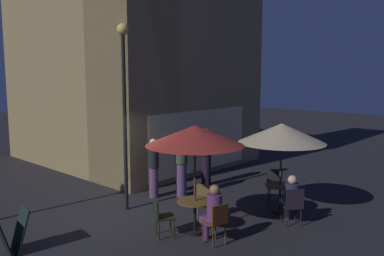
% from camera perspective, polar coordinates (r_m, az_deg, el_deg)
% --- Properties ---
extents(ground_plane, '(60.00, 60.00, 0.00)m').
position_cam_1_polar(ground_plane, '(10.49, -8.23, -12.27)').
color(ground_plane, '#242326').
extents(cafe_building, '(6.83, 8.40, 8.61)m').
position_cam_1_polar(cafe_building, '(15.29, -9.12, 10.38)').
color(cafe_building, '#987F51').
rests_on(cafe_building, ground).
extents(street_lamp_near_corner, '(0.30, 0.30, 4.81)m').
position_cam_1_polar(street_lamp_near_corner, '(10.47, -9.55, 5.51)').
color(street_lamp_near_corner, black).
rests_on(street_lamp_near_corner, ground).
extents(menu_sandwich_board, '(0.72, 0.65, 0.88)m').
position_cam_1_polar(menu_sandwich_board, '(9.05, -24.15, -13.13)').
color(menu_sandwich_board, black).
rests_on(menu_sandwich_board, ground).
extents(cafe_table_0, '(0.80, 0.80, 0.76)m').
position_cam_1_polar(cafe_table_0, '(9.21, 0.40, -11.28)').
color(cafe_table_0, black).
rests_on(cafe_table_0, ground).
extents(cafe_table_1, '(0.76, 0.76, 0.74)m').
position_cam_1_polar(cafe_table_1, '(10.72, 12.28, -8.81)').
color(cafe_table_1, black).
rests_on(cafe_table_1, ground).
extents(patio_umbrella_0, '(2.17, 2.17, 2.45)m').
position_cam_1_polar(patio_umbrella_0, '(8.81, 0.41, -1.11)').
color(patio_umbrella_0, black).
rests_on(patio_umbrella_0, ground).
extents(patio_umbrella_1, '(2.19, 2.19, 2.33)m').
position_cam_1_polar(patio_umbrella_1, '(10.39, 12.52, -0.75)').
color(patio_umbrella_1, black).
rests_on(patio_umbrella_1, ground).
extents(cafe_chair_0, '(0.49, 0.49, 0.90)m').
position_cam_1_polar(cafe_chair_0, '(8.62, 3.53, -12.75)').
color(cafe_chair_0, '#5B2F15').
rests_on(cafe_chair_0, ground).
extents(cafe_chair_1, '(0.52, 0.52, 0.88)m').
position_cam_1_polar(cafe_chair_1, '(9.97, 1.62, -10.06)').
color(cafe_chair_1, brown).
rests_on(cafe_chair_1, ground).
extents(cafe_chair_2, '(0.57, 0.57, 0.86)m').
position_cam_1_polar(cafe_chair_2, '(9.05, -4.41, -12.00)').
color(cafe_chair_2, black).
rests_on(cafe_chair_2, ground).
extents(cafe_chair_3, '(0.60, 0.60, 0.94)m').
position_cam_1_polar(cafe_chair_3, '(11.47, 11.60, -7.59)').
color(cafe_chair_3, black).
rests_on(cafe_chair_3, ground).
extents(cafe_chair_4, '(0.61, 0.61, 0.91)m').
position_cam_1_polar(cafe_chair_4, '(9.93, 14.05, -10.27)').
color(cafe_chair_4, black).
rests_on(cafe_chair_4, ground).
extents(patron_seated_0, '(0.40, 0.53, 1.29)m').
position_cam_1_polar(patron_seated_0, '(8.67, 2.97, -11.47)').
color(patron_seated_0, '#5D346A').
rests_on(patron_seated_0, ground).
extents(patron_seated_1, '(0.53, 0.55, 1.20)m').
position_cam_1_polar(patron_seated_1, '(10.02, 13.77, -9.26)').
color(patron_seated_1, '#737358').
rests_on(patron_seated_1, ground).
extents(patron_standing_2, '(0.36, 0.36, 1.84)m').
position_cam_1_polar(patron_standing_2, '(12.92, 2.02, -4.09)').
color(patron_standing_2, black).
rests_on(patron_standing_2, ground).
extents(patron_standing_3, '(0.37, 0.37, 1.89)m').
position_cam_1_polar(patron_standing_3, '(11.76, -1.54, -5.14)').
color(patron_standing_3, '#5C3F6E').
rests_on(patron_standing_3, ground).
extents(patron_standing_4, '(0.31, 0.31, 1.72)m').
position_cam_1_polar(patron_standing_4, '(11.73, -5.44, -5.59)').
color(patron_standing_4, '#613B62').
rests_on(patron_standing_4, ground).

